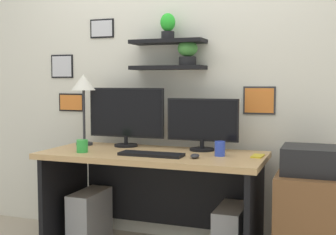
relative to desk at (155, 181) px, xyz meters
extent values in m
cube|color=silver|center=(0.00, 0.39, 0.81)|extent=(4.40, 0.04, 2.70)
cube|color=black|center=(0.00, 0.27, 0.82)|extent=(0.57, 0.20, 0.03)
cube|color=black|center=(0.00, 0.27, 1.01)|extent=(0.57, 0.20, 0.03)
cylinder|color=black|center=(0.00, 0.27, 1.06)|extent=(0.10, 0.10, 0.06)
ellipsoid|color=green|center=(0.00, 0.27, 1.16)|extent=(0.11, 0.11, 0.14)
cylinder|color=black|center=(0.16, 0.27, 0.86)|extent=(0.13, 0.13, 0.06)
ellipsoid|color=#40893A|center=(0.16, 0.27, 0.96)|extent=(0.15, 0.15, 0.13)
cube|color=black|center=(-0.92, 0.36, 0.53)|extent=(0.24, 0.02, 0.15)
cube|color=orange|center=(-0.92, 0.36, 0.53)|extent=(0.21, 0.00, 0.13)
cube|color=black|center=(-1.00, 0.36, 0.84)|extent=(0.21, 0.02, 0.20)
cube|color=silver|center=(-1.00, 0.36, 0.84)|extent=(0.19, 0.00, 0.17)
cube|color=#2D2D33|center=(0.68, 0.36, 0.57)|extent=(0.23, 0.02, 0.20)
cube|color=orange|center=(0.68, 0.36, 0.57)|extent=(0.21, 0.00, 0.18)
cube|color=black|center=(-0.61, 0.36, 1.15)|extent=(0.21, 0.02, 0.15)
cube|color=silver|center=(-0.61, 0.36, 1.15)|extent=(0.19, 0.00, 0.13)
cube|color=tan|center=(0.00, -0.05, 0.19)|extent=(1.57, 0.68, 0.04)
cube|color=black|center=(-0.72, -0.05, -0.18)|extent=(0.04, 0.62, 0.71)
cube|color=black|center=(0.72, -0.05, -0.18)|extent=(0.04, 0.62, 0.71)
cube|color=black|center=(0.00, 0.25, -0.15)|extent=(1.37, 0.02, 0.50)
cylinder|color=black|center=(-0.30, 0.16, 0.22)|extent=(0.18, 0.18, 0.02)
cylinder|color=black|center=(-0.30, 0.16, 0.26)|extent=(0.03, 0.03, 0.07)
cube|color=black|center=(-0.30, 0.17, 0.47)|extent=(0.61, 0.02, 0.38)
cube|color=black|center=(-0.30, 0.15, 0.47)|extent=(0.59, 0.00, 0.36)
cylinder|color=black|center=(0.30, 0.16, 0.22)|extent=(0.18, 0.18, 0.02)
cylinder|color=black|center=(0.30, 0.16, 0.26)|extent=(0.03, 0.03, 0.07)
cube|color=black|center=(0.30, 0.17, 0.44)|extent=(0.53, 0.02, 0.31)
cube|color=black|center=(0.30, 0.15, 0.44)|extent=(0.50, 0.00, 0.28)
cube|color=black|center=(0.05, -0.18, 0.22)|extent=(0.44, 0.14, 0.02)
ellipsoid|color=#2D2D33|center=(0.35, -0.18, 0.23)|extent=(0.06, 0.09, 0.03)
cylinder|color=#2D2D33|center=(-0.65, 0.11, 0.22)|extent=(0.13, 0.13, 0.02)
cylinder|color=#2D2D33|center=(-0.65, 0.11, 0.44)|extent=(0.02, 0.02, 0.41)
cone|color=white|center=(-0.65, 0.11, 0.71)|extent=(0.19, 0.19, 0.12)
cube|color=yellow|center=(0.73, 0.02, 0.22)|extent=(0.08, 0.14, 0.01)
cylinder|color=green|center=(-0.47, -0.22, 0.26)|extent=(0.08, 0.08, 0.09)
cylinder|color=blue|center=(0.48, -0.04, 0.26)|extent=(0.07, 0.07, 0.10)
cube|color=brown|center=(1.08, -0.06, -0.20)|extent=(0.44, 0.50, 0.68)
cube|color=black|center=(1.08, -0.06, 0.22)|extent=(0.38, 0.34, 0.17)
cube|color=#99999E|center=(-0.53, -0.02, -0.33)|extent=(0.18, 0.40, 0.42)
cube|color=#99999E|center=(0.55, 0.01, -0.34)|extent=(0.18, 0.40, 0.40)
camera|label=1|loc=(1.16, -2.92, 0.71)|focal=47.32mm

